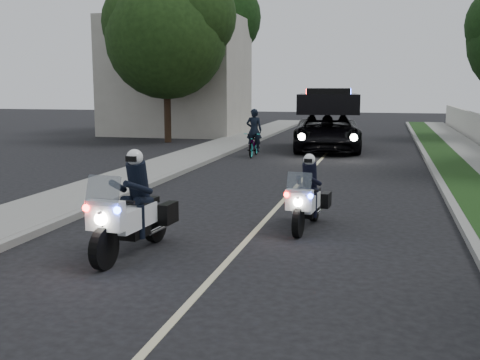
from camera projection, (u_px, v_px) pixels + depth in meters
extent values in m
plane|color=black|center=(203.00, 288.00, 8.35)|extent=(120.00, 120.00, 0.00)
cube|color=gray|center=(441.00, 184.00, 16.92)|extent=(0.20, 60.00, 0.15)
cube|color=#193814|center=(466.00, 184.00, 16.75)|extent=(1.20, 60.00, 0.16)
cube|color=gray|center=(177.00, 173.00, 18.90)|extent=(0.20, 60.00, 0.15)
cube|color=gray|center=(146.00, 172.00, 19.17)|extent=(2.00, 60.00, 0.16)
cube|color=#A8A396|center=(177.00, 77.00, 35.09)|extent=(8.00, 6.00, 7.00)
cube|color=#BFB78C|center=(302.00, 180.00, 17.92)|extent=(0.12, 50.00, 0.01)
imported|color=black|center=(327.00, 150.00, 26.49)|extent=(3.50, 6.49, 3.03)
imported|color=black|center=(254.00, 156.00, 24.17)|extent=(0.78, 1.95, 1.00)
imported|color=black|center=(254.00, 156.00, 24.17)|extent=(0.69, 0.50, 1.79)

